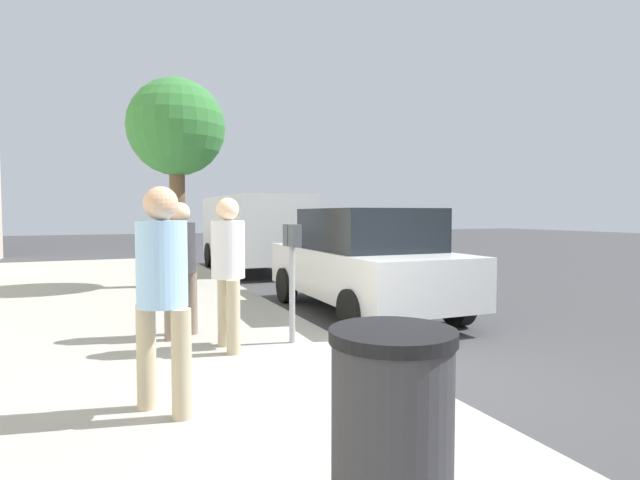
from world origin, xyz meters
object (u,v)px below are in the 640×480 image
object	(u,v)px
parking_meter	(292,258)
pedestrian_bystander	(162,281)
pedestrian_at_meter	(228,261)
parked_van_far	(253,228)
street_tree	(176,130)
trash_bin	(392,437)
parking_officer	(180,259)
parked_sedan_near	(364,261)

from	to	relation	value
parking_meter	pedestrian_bystander	bearing A→B (deg)	134.21
pedestrian_at_meter	parked_van_far	bearing A→B (deg)	69.46
street_tree	parking_meter	bearing A→B (deg)	-173.61
trash_bin	pedestrian_bystander	bearing A→B (deg)	21.66
parked_van_far	street_tree	bearing A→B (deg)	141.81
parking_meter	pedestrian_bystander	distance (m)	2.29
street_tree	parked_van_far	bearing A→B (deg)	-38.19
parking_officer	parked_van_far	distance (m)	8.44
parked_sedan_near	street_tree	distance (m)	5.03
parking_officer	street_tree	bearing A→B (deg)	134.13
pedestrian_at_meter	street_tree	xyz separation A→B (m)	(5.38, -0.17, 2.28)
parking_officer	street_tree	size ratio (longest dim) A/B	0.38
street_tree	trash_bin	xyz separation A→B (m)	(-8.98, 0.24, -2.78)
parking_meter	parked_sedan_near	distance (m)	2.72
parking_officer	parked_sedan_near	world-z (taller)	parking_officer
pedestrian_bystander	parking_officer	size ratio (longest dim) A/B	1.04
parking_officer	pedestrian_bystander	bearing A→B (deg)	-49.63
pedestrian_at_meter	pedestrian_bystander	xyz separation A→B (m)	(-1.59, 0.87, 0.02)
parking_meter	parked_van_far	world-z (taller)	parked_van_far
pedestrian_bystander	parking_officer	distance (m)	2.45
pedestrian_bystander	street_tree	bearing A→B (deg)	44.65
parking_officer	parked_van_far	bearing A→B (deg)	119.43
trash_bin	parked_van_far	bearing A→B (deg)	-12.92
parking_officer	street_tree	xyz separation A→B (m)	(4.56, -0.57, 2.31)
pedestrian_at_meter	parked_sedan_near	size ratio (longest dim) A/B	0.39
pedestrian_bystander	parked_sedan_near	bearing A→B (deg)	6.91
pedestrian_bystander	parked_van_far	bearing A→B (deg)	33.71
pedestrian_bystander	parked_van_far	world-z (taller)	parked_van_far
parking_meter	parking_officer	xyz separation A→B (m)	(0.81, 1.18, -0.04)
pedestrian_at_meter	parked_sedan_near	bearing A→B (deg)	31.40
pedestrian_bystander	parking_officer	world-z (taller)	pedestrian_bystander
pedestrian_bystander	trash_bin	distance (m)	2.23
parked_van_far	trash_bin	bearing A→B (deg)	167.08
street_tree	parking_officer	bearing A→B (deg)	172.82
parking_officer	parked_sedan_near	size ratio (longest dim) A/B	0.38
parking_meter	street_tree	distance (m)	5.86
pedestrian_at_meter	street_tree	world-z (taller)	street_tree
parking_meter	parking_officer	distance (m)	1.43
parking_officer	parked_van_far	xyz separation A→B (m)	(7.83, -3.14, 0.13)
pedestrian_at_meter	trash_bin	xyz separation A→B (m)	(-3.60, 0.07, -0.49)
parking_meter	pedestrian_bystander	xyz separation A→B (m)	(-1.60, 1.64, 0.01)
parking_officer	trash_bin	distance (m)	4.45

